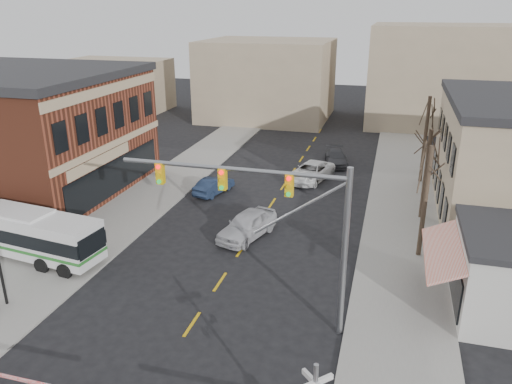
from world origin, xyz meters
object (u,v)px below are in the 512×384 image
transit_bus (18,231)px  traffic_signal_mast (281,211)px  car_a (247,225)px  car_d (336,158)px  pedestrian_far (62,230)px  car_b (214,185)px  pedestrian_near (63,256)px  car_c (311,172)px

transit_bus → traffic_signal_mast: size_ratio=1.07×
car_a → car_d: car_a is taller
transit_bus → pedestrian_far: transit_bus is taller
transit_bus → car_a: bearing=26.2°
transit_bus → pedestrian_far: 2.58m
transit_bus → car_b: 15.10m
car_b → pedestrian_near: size_ratio=2.24×
transit_bus → traffic_signal_mast: (16.46, -2.52, 4.16)m
car_a → pedestrian_near: pedestrian_near is taller
car_b → pedestrian_near: pedestrian_near is taller
traffic_signal_mast → car_a: (-4.11, 8.61, -4.91)m
car_d → car_b: bearing=-141.9°
traffic_signal_mast → pedestrian_far: (-15.04, 4.56, -4.84)m
car_a → car_c: 12.35m
traffic_signal_mast → car_b: bearing=119.9°
car_c → car_d: (1.54, 5.20, -0.09)m
transit_bus → car_d: bearing=55.7°
transit_bus → car_a: transit_bus is taller
car_a → car_d: bearing=94.8°
traffic_signal_mast → pedestrian_near: 13.68m
car_a → car_c: (2.09, 12.17, -0.10)m
car_c → pedestrian_far: 20.80m
car_a → car_b: bearing=141.3°
car_c → pedestrian_near: 22.08m
car_c → pedestrian_near: bearing=-103.5°
traffic_signal_mast → pedestrian_near: size_ratio=5.75×
car_d → pedestrian_far: pedestrian_far is taller
traffic_signal_mast → car_d: 26.48m
traffic_signal_mast → car_c: traffic_signal_mast is taller
car_d → car_c: bearing=-119.2°
traffic_signal_mast → pedestrian_far: bearing=163.1°
car_b → pedestrian_near: (-3.81, -14.09, 0.36)m
car_a → car_b: 8.49m
car_b → car_d: (8.46, 10.40, -0.00)m
car_d → pedestrian_far: (-14.55, -21.42, 0.26)m
car_a → traffic_signal_mast: bearing=-47.9°
car_a → transit_bus: bearing=-137.2°
transit_bus → car_c: (14.44, 18.26, -0.85)m
pedestrian_far → car_a: bearing=-39.3°
car_c → car_b: bearing=-127.5°
car_c → car_d: 5.42m
car_d → pedestrian_far: size_ratio=2.86×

